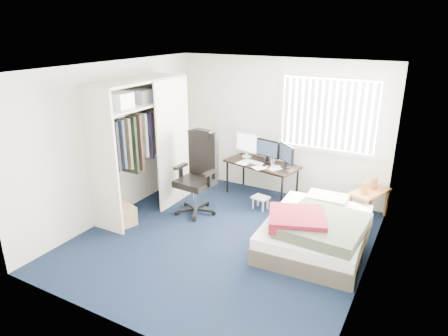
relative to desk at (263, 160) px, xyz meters
name	(u,v)px	position (x,y,z in m)	size (l,w,h in m)	color
ground	(223,239)	(0.14, -1.75, -0.70)	(4.20, 4.20, 0.00)	black
room_shell	(223,142)	(0.14, -1.75, 0.81)	(4.20, 4.20, 4.20)	silver
window_assembly	(328,114)	(1.04, 0.29, 0.90)	(1.72, 0.09, 1.32)	white
closet	(141,134)	(-1.53, -1.49, 0.65)	(0.64, 1.84, 2.22)	beige
desk	(263,160)	(0.00, 0.00, 0.00)	(1.43, 0.88, 1.12)	black
office_chair	(198,181)	(-0.70, -1.09, -0.17)	(0.70, 0.70, 1.40)	black
footstool	(260,200)	(0.20, -0.52, -0.53)	(0.31, 0.26, 0.22)	white
nightstand	(369,194)	(1.89, 0.00, -0.27)	(0.61, 0.80, 0.67)	brown
bed	(316,230)	(1.40, -1.29, -0.44)	(1.45, 1.89, 0.61)	#443D31
pine_box	(123,215)	(-1.51, -2.08, -0.55)	(0.40, 0.30, 0.30)	tan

